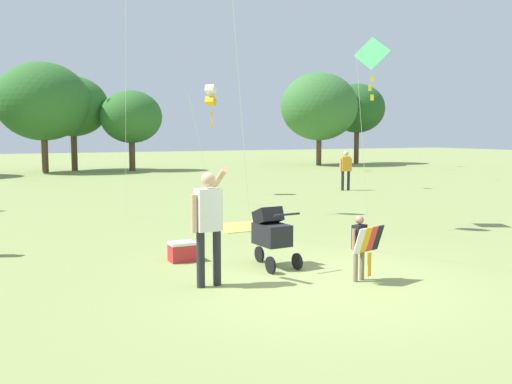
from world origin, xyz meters
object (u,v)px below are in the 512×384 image
child_with_butterfly_kite (361,242)px  kite_orange_delta (211,96)px  person_red_shirt (346,167)px  cooler_box (182,251)px  stroller (271,232)px  picnic_blanket (242,227)px  person_adult_flyer (208,218)px  kite_green_novelty (372,60)px

child_with_butterfly_kite → kite_orange_delta: (2.42, 12.24, 2.99)m
person_red_shirt → cooler_box: (-9.84, -8.97, -0.74)m
child_with_butterfly_kite → cooler_box: size_ratio=2.26×
kite_orange_delta → stroller: bearing=-106.5°
person_red_shirt → picnic_blanket: bearing=-140.2°
child_with_butterfly_kite → kite_orange_delta: kite_orange_delta is taller
kite_orange_delta → cooler_box: size_ratio=8.93×
child_with_butterfly_kite → cooler_box: 3.24m
picnic_blanket → kite_orange_delta: bearing=74.3°
cooler_box → child_with_butterfly_kite: bearing=-51.1°
stroller → cooler_box: size_ratio=2.45×
child_with_butterfly_kite → kite_orange_delta: bearing=78.8°
child_with_butterfly_kite → person_red_shirt: bearing=55.7°
child_with_butterfly_kite → cooler_box: (-2.02, 2.50, -0.43)m
kite_orange_delta → child_with_butterfly_kite: bearing=-101.2°
child_with_butterfly_kite → person_red_shirt: 13.89m
kite_orange_delta → person_red_shirt: size_ratio=2.57×
person_adult_flyer → kite_green_novelty: kite_green_novelty is taller
person_adult_flyer → person_red_shirt: 14.66m
person_red_shirt → child_with_butterfly_kite: bearing=-124.3°
child_with_butterfly_kite → picnic_blanket: child_with_butterfly_kite is taller
kite_orange_delta → person_red_shirt: (5.41, -0.76, -2.68)m
person_adult_flyer → cooler_box: 1.94m
kite_green_novelty → picnic_blanket: bearing=153.0°
cooler_box → picnic_blanket: bearing=48.7°
person_red_shirt → person_adult_flyer: bearing=-133.1°
stroller → kite_orange_delta: 11.65m
stroller → picnic_blanket: bearing=72.0°
person_adult_flyer → cooler_box: person_adult_flyer is taller
child_with_butterfly_kite → kite_green_novelty: bearing=51.2°
child_with_butterfly_kite → picnic_blanket: size_ratio=0.73×
stroller → kite_orange_delta: size_ratio=0.27×
stroller → kite_green_novelty: (3.98, 2.52, 3.38)m
stroller → person_red_shirt: bearing=49.4°
person_adult_flyer → kite_orange_delta: 12.63m
stroller → kite_green_novelty: bearing=32.4°
person_adult_flyer → kite_orange_delta: size_ratio=0.44×
person_adult_flyer → kite_orange_delta: bearing=68.1°
person_red_shirt → kite_green_novelty: bearing=-121.7°
cooler_box → person_red_shirt: bearing=42.4°
picnic_blanket → cooler_box: bearing=-131.3°
picnic_blanket → cooler_box: cooler_box is taller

